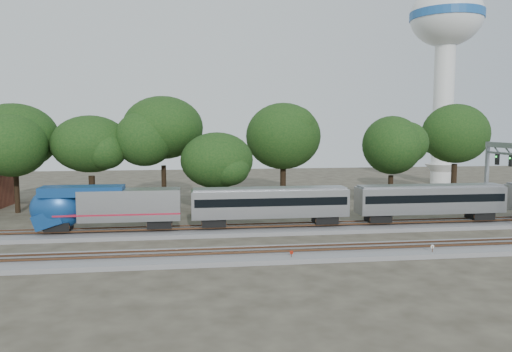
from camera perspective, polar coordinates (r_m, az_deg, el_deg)
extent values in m
plane|color=#383328|center=(45.78, 1.98, -7.90)|extent=(160.00, 160.00, 0.00)
cube|color=slate|center=(51.51, 0.85, -6.12)|extent=(160.00, 5.00, 0.40)
cube|color=brown|center=(50.72, 0.97, -5.79)|extent=(160.00, 0.08, 0.15)
cube|color=brown|center=(52.11, 0.73, -5.47)|extent=(160.00, 0.08, 0.15)
cube|color=slate|center=(41.91, 2.92, -8.92)|extent=(160.00, 5.00, 0.40)
cube|color=brown|center=(41.11, 3.11, -8.55)|extent=(160.00, 0.08, 0.15)
cube|color=brown|center=(42.48, 2.74, -8.08)|extent=(160.00, 0.08, 0.15)
cube|color=#A9ABB0|center=(50.75, -14.16, -3.18)|extent=(9.76, 2.76, 3.04)
ellipsoid|color=navy|center=(52.04, -21.85, -3.46)|extent=(4.97, 2.87, 4.24)
cube|color=navy|center=(51.25, -19.22, -1.63)|extent=(7.83, 2.71, 0.92)
cube|color=black|center=(51.79, -21.39, -2.45)|extent=(0.41, 2.12, 1.21)
cube|color=maroon|center=(51.01, -15.37, -4.05)|extent=(11.97, 2.80, 0.17)
cube|color=black|center=(52.29, -21.63, -5.30)|extent=(2.39, 2.03, 0.83)
cube|color=black|center=(50.84, -10.95, -5.30)|extent=(2.39, 2.03, 0.83)
cube|color=#A9ABB0|center=(51.12, 1.62, -3.09)|extent=(16.02, 2.76, 2.76)
cube|color=black|center=(51.08, 1.62, -2.79)|extent=(15.47, 2.81, 0.83)
cube|color=gray|center=(50.92, 1.63, -1.51)|extent=(15.65, 2.21, 0.32)
cube|color=black|center=(50.82, -4.88, -5.22)|extent=(2.39, 2.03, 0.83)
cube|color=black|center=(52.67, 7.88, -4.86)|extent=(2.39, 2.03, 0.83)
cube|color=#A9ABB0|center=(56.59, 19.27, -2.55)|extent=(16.02, 2.76, 2.76)
cube|color=black|center=(56.55, 19.28, -2.28)|extent=(15.47, 2.81, 0.83)
cube|color=gray|center=(56.41, 19.32, -1.12)|extent=(15.65, 2.21, 0.32)
cube|color=black|center=(54.50, 13.75, -4.62)|extent=(2.39, 2.03, 0.83)
cube|color=black|center=(59.71, 24.19, -4.06)|extent=(2.39, 2.03, 0.83)
cylinder|color=#512D19|center=(40.33, 4.08, -9.21)|extent=(0.05, 0.05, 0.81)
cylinder|color=#AA190C|center=(40.24, 4.08, -8.72)|extent=(0.27, 0.14, 0.29)
cylinder|color=#512D19|center=(44.19, 19.49, -8.13)|extent=(0.06, 0.06, 0.91)
cylinder|color=silver|center=(44.10, 19.51, -7.62)|extent=(0.32, 0.07, 0.32)
cube|color=#512D19|center=(42.28, 13.50, -9.01)|extent=(0.57, 0.44, 0.30)
cylinder|color=silver|center=(99.07, 20.58, 6.61)|extent=(3.68, 3.68, 25.77)
cone|color=silver|center=(99.46, 20.36, 0.24)|extent=(5.89, 5.89, 3.68)
ellipsoid|color=silver|center=(101.00, 20.96, 16.71)|extent=(12.89, 12.89, 10.95)
cylinder|color=#1C539C|center=(101.00, 20.96, 16.71)|extent=(13.03, 13.03, 1.47)
cube|color=gray|center=(63.71, 24.84, -0.46)|extent=(0.35, 0.35, 8.98)
cube|color=gray|center=(60.52, 26.78, 3.14)|extent=(0.40, 7.39, 0.60)
cube|color=gray|center=(60.56, 26.74, 2.29)|extent=(0.25, 7.39, 0.25)
cube|color=black|center=(59.45, 27.13, 1.54)|extent=(0.25, 0.50, 1.20)
cube|color=black|center=(61.42, 25.85, 1.72)|extent=(0.25, 0.50, 1.20)
cylinder|color=black|center=(68.67, -25.65, -1.72)|extent=(0.70, 0.70, 5.08)
ellipsoid|color=black|center=(68.18, -25.90, 4.04)|extent=(9.58, 9.58, 8.15)
cylinder|color=black|center=(65.44, -18.21, -1.99)|extent=(0.70, 0.70, 4.61)
ellipsoid|color=black|center=(64.92, -18.38, 3.49)|extent=(8.70, 8.70, 7.39)
cylinder|color=black|center=(66.00, -10.47, -1.26)|extent=(0.70, 0.70, 5.69)
ellipsoid|color=black|center=(65.52, -10.59, 5.45)|extent=(10.72, 10.72, 9.11)
cylinder|color=black|center=(60.15, -4.44, -2.86)|extent=(0.70, 0.70, 3.61)
ellipsoid|color=black|center=(59.61, -4.48, 1.80)|extent=(6.81, 6.81, 5.79)
cylinder|color=black|center=(71.88, 3.10, -0.87)|extent=(0.70, 0.70, 5.02)
ellipsoid|color=black|center=(71.41, 3.13, 4.57)|extent=(9.47, 9.47, 8.05)
cylinder|color=black|center=(65.97, 15.11, -1.88)|extent=(0.70, 0.70, 4.50)
ellipsoid|color=black|center=(65.46, 15.25, 3.43)|extent=(8.49, 8.49, 7.22)
cylinder|color=black|center=(79.24, 21.66, -0.58)|extent=(0.70, 0.70, 5.20)
ellipsoid|color=black|center=(78.82, 21.85, 4.52)|extent=(9.80, 9.80, 8.33)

